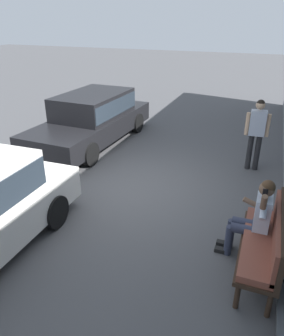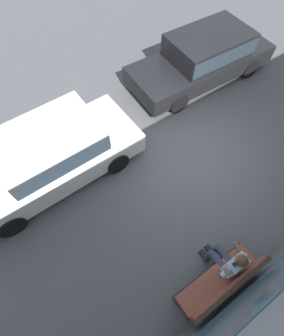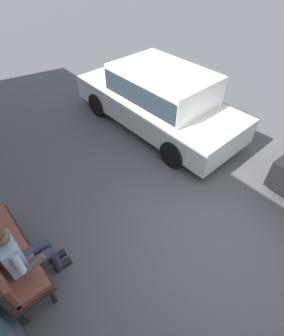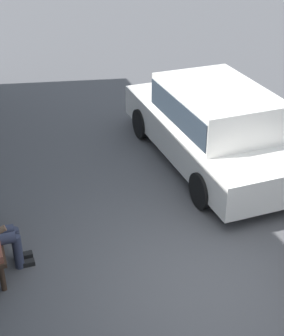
% 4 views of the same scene
% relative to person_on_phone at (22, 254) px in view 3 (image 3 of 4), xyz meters
% --- Properties ---
extents(ground_plane, '(60.00, 60.00, 0.00)m').
position_rel_person_on_phone_xyz_m(ground_plane, '(-1.38, -2.67, -0.71)').
color(ground_plane, '#4C4C4F').
extents(person_on_phone, '(0.73, 0.74, 1.35)m').
position_rel_person_on_phone_xyz_m(person_on_phone, '(0.00, 0.00, 0.00)').
color(person_on_phone, '#2D3347').
rests_on(person_on_phone, ground_plane).
extents(parked_car_mid, '(4.45, 1.92, 1.49)m').
position_rel_person_on_phone_xyz_m(parked_car_mid, '(1.75, -4.10, 0.09)').
color(parked_car_mid, white).
rests_on(parked_car_mid, ground_plane).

